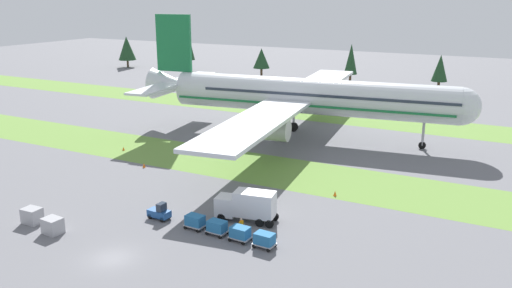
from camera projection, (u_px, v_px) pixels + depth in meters
name	position (u px, v px, depth m)	size (l,w,h in m)	color
ground_plane	(112.00, 258.00, 50.94)	(400.00, 400.00, 0.00)	slate
grass_strip_near	(260.00, 168.00, 77.46)	(320.00, 13.02, 0.01)	olive
grass_strip_far	(343.00, 117.00, 109.86)	(320.00, 13.02, 0.01)	olive
airliner	(301.00, 96.00, 92.16)	(58.85, 72.70, 21.12)	silver
baggage_tug	(160.00, 212.00, 59.68)	(2.67, 1.44, 1.97)	#1E4C8E
cargo_dolly_lead	(195.00, 221.00, 57.17)	(2.28, 1.62, 1.55)	#A3A3A8
cargo_dolly_second	(217.00, 227.00, 55.74)	(2.28, 1.62, 1.55)	#A3A3A8
cargo_dolly_third	(240.00, 233.00, 54.31)	(2.28, 1.62, 1.55)	#A3A3A8
cargo_dolly_fourth	(264.00, 239.00, 52.88)	(2.28, 1.62, 1.55)	#A3A3A8
catering_truck	(247.00, 205.00, 58.83)	(7.25, 3.45, 3.58)	silver
ground_crew_marshaller	(241.00, 225.00, 56.01)	(0.36, 0.48, 1.74)	black
uld_container_0	(32.00, 216.00, 58.64)	(2.00, 1.60, 1.73)	#A3A3A8
uld_container_1	(53.00, 226.00, 56.11)	(2.00, 1.60, 1.71)	#A3A3A8
taxiway_marker_0	(335.00, 193.00, 66.67)	(0.44, 0.44, 0.68)	orange
taxiway_marker_1	(124.00, 149.00, 86.24)	(0.44, 0.44, 0.57)	orange
taxiway_marker_2	(144.00, 165.00, 77.65)	(0.44, 0.44, 0.66)	orange
distant_tree_line	(319.00, 59.00, 152.74)	(193.18, 8.00, 12.08)	#4C3823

